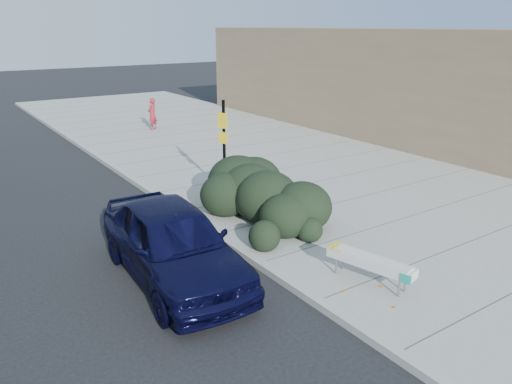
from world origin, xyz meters
The scene contains 10 objects.
ground centered at (0.00, 0.00, 0.00)m, with size 120.00×120.00×0.00m, color black.
sidewalk_near centered at (5.60, 5.00, 0.07)m, with size 11.20×50.00×0.15m, color gray.
curb_near centered at (0.00, 5.00, 0.08)m, with size 0.22×50.00×0.17m, color #9E9E99.
building_near centered at (14.00, 3.00, 2.65)m, with size 6.00×36.00×5.00m, color brown.
bench centered at (1.34, -2.03, 0.61)m, with size 0.84×2.00×0.59m.
bike_rack centered at (2.27, 3.47, 0.79)m, with size 0.19×0.72×1.06m.
sign_post centered at (1.88, 4.79, 1.83)m, with size 0.18×0.32×2.99m.
hedge centered at (1.50, 2.50, 0.99)m, with size 2.24×4.47×1.68m, color black.
sedan_navy centered at (-1.85, 0.71, 0.86)m, with size 2.02×5.03×1.71m, color black.
pedestrian centered at (4.10, 15.72, 0.96)m, with size 0.59×0.39×1.62m, color maroon.
Camera 1 is at (-5.92, -8.43, 5.31)m, focal length 35.00 mm.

